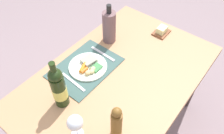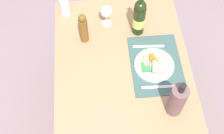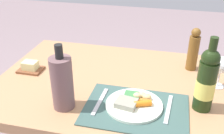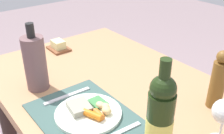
{
  "view_description": "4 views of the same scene",
  "coord_description": "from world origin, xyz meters",
  "px_view_note": "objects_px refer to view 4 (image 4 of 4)",
  "views": [
    {
      "loc": [
        0.76,
        0.55,
        1.83
      ],
      "look_at": [
        -0.01,
        -0.06,
        0.73
      ],
      "focal_mm": 36.49,
      "sensor_mm": 36.0,
      "label": 1
    },
    {
      "loc": [
        -0.9,
        0.16,
        2.33
      ],
      "look_at": [
        0.04,
        0.07,
        0.78
      ],
      "focal_mm": 47.99,
      "sensor_mm": 36.0,
      "label": 2
    },
    {
      "loc": [
        0.2,
        -1.15,
        1.42
      ],
      "look_at": [
        -0.1,
        0.09,
        0.74
      ],
      "focal_mm": 42.36,
      "sensor_mm": 36.0,
      "label": 3
    },
    {
      "loc": [
        0.76,
        -0.63,
        1.35
      ],
      "look_at": [
        -0.03,
        -0.01,
        0.81
      ],
      "focal_mm": 42.91,
      "sensor_mm": 36.0,
      "label": 4
    }
  ],
  "objects_px": {
    "dining_table": "(117,109)",
    "pepper_mill": "(218,81)",
    "fork": "(67,96)",
    "knife": "(116,134)",
    "wine_bottle": "(160,118)",
    "cooler_bottle": "(35,63)",
    "butter_dish": "(59,46)",
    "dinner_plate": "(89,112)"
  },
  "relations": [
    {
      "from": "wine_bottle",
      "to": "pepper_mill",
      "type": "bearing_deg",
      "value": 95.97
    },
    {
      "from": "dining_table",
      "to": "pepper_mill",
      "type": "bearing_deg",
      "value": 35.71
    },
    {
      "from": "fork",
      "to": "cooler_bottle",
      "type": "relative_size",
      "value": 0.7
    },
    {
      "from": "dining_table",
      "to": "cooler_bottle",
      "type": "relative_size",
      "value": 4.53
    },
    {
      "from": "dining_table",
      "to": "knife",
      "type": "bearing_deg",
      "value": -40.35
    },
    {
      "from": "dining_table",
      "to": "cooler_bottle",
      "type": "distance_m",
      "value": 0.42
    },
    {
      "from": "dining_table",
      "to": "wine_bottle",
      "type": "distance_m",
      "value": 0.45
    },
    {
      "from": "dining_table",
      "to": "fork",
      "type": "distance_m",
      "value": 0.25
    },
    {
      "from": "fork",
      "to": "pepper_mill",
      "type": "relative_size",
      "value": 0.87
    },
    {
      "from": "fork",
      "to": "wine_bottle",
      "type": "relative_size",
      "value": 0.63
    },
    {
      "from": "dinner_plate",
      "to": "pepper_mill",
      "type": "xyz_separation_m",
      "value": [
        0.25,
        0.43,
        0.1
      ]
    },
    {
      "from": "dining_table",
      "to": "dinner_plate",
      "type": "bearing_deg",
      "value": -70.46
    },
    {
      "from": "dining_table",
      "to": "dinner_plate",
      "type": "distance_m",
      "value": 0.24
    },
    {
      "from": "dining_table",
      "to": "pepper_mill",
      "type": "relative_size",
      "value": 5.61
    },
    {
      "from": "dining_table",
      "to": "cooler_bottle",
      "type": "bearing_deg",
      "value": -131.7
    },
    {
      "from": "dinner_plate",
      "to": "pepper_mill",
      "type": "bearing_deg",
      "value": 59.38
    },
    {
      "from": "dining_table",
      "to": "pepper_mill",
      "type": "xyz_separation_m",
      "value": [
        0.32,
        0.23,
        0.22
      ]
    },
    {
      "from": "pepper_mill",
      "to": "butter_dish",
      "type": "bearing_deg",
      "value": -165.25
    },
    {
      "from": "dining_table",
      "to": "fork",
      "type": "height_order",
      "value": "fork"
    },
    {
      "from": "cooler_bottle",
      "to": "butter_dish",
      "type": "distance_m",
      "value": 0.42
    },
    {
      "from": "cooler_bottle",
      "to": "butter_dish",
      "type": "height_order",
      "value": "cooler_bottle"
    },
    {
      "from": "knife",
      "to": "butter_dish",
      "type": "bearing_deg",
      "value": 169.84
    },
    {
      "from": "butter_dish",
      "to": "pepper_mill",
      "type": "height_order",
      "value": "pepper_mill"
    },
    {
      "from": "dining_table",
      "to": "fork",
      "type": "xyz_separation_m",
      "value": [
        -0.09,
        -0.2,
        0.11
      ]
    },
    {
      "from": "cooler_bottle",
      "to": "butter_dish",
      "type": "relative_size",
      "value": 2.3
    },
    {
      "from": "dinner_plate",
      "to": "cooler_bottle",
      "type": "xyz_separation_m",
      "value": [
        -0.3,
        -0.07,
        0.11
      ]
    },
    {
      "from": "knife",
      "to": "pepper_mill",
      "type": "bearing_deg",
      "value": 80.02
    },
    {
      "from": "dining_table",
      "to": "wine_bottle",
      "type": "xyz_separation_m",
      "value": [
        0.36,
        -0.13,
        0.24
      ]
    },
    {
      "from": "dinner_plate",
      "to": "dining_table",
      "type": "bearing_deg",
      "value": 109.54
    },
    {
      "from": "fork",
      "to": "dining_table",
      "type": "bearing_deg",
      "value": 68.79
    },
    {
      "from": "wine_bottle",
      "to": "butter_dish",
      "type": "height_order",
      "value": "wine_bottle"
    },
    {
      "from": "dining_table",
      "to": "pepper_mill",
      "type": "height_order",
      "value": "pepper_mill"
    },
    {
      "from": "butter_dish",
      "to": "wine_bottle",
      "type": "bearing_deg",
      "value": -8.63
    },
    {
      "from": "fork",
      "to": "cooler_bottle",
      "type": "xyz_separation_m",
      "value": [
        -0.15,
        -0.06,
        0.12
      ]
    },
    {
      "from": "cooler_bottle",
      "to": "pepper_mill",
      "type": "height_order",
      "value": "cooler_bottle"
    },
    {
      "from": "dinner_plate",
      "to": "fork",
      "type": "bearing_deg",
      "value": -177.69
    },
    {
      "from": "fork",
      "to": "knife",
      "type": "bearing_deg",
      "value": 4.86
    },
    {
      "from": "knife",
      "to": "dinner_plate",
      "type": "bearing_deg",
      "value": -172.76
    },
    {
      "from": "knife",
      "to": "pepper_mill",
      "type": "distance_m",
      "value": 0.44
    },
    {
      "from": "dining_table",
      "to": "cooler_bottle",
      "type": "height_order",
      "value": "cooler_bottle"
    },
    {
      "from": "dinner_plate",
      "to": "fork",
      "type": "xyz_separation_m",
      "value": [
        -0.16,
        -0.01,
        -0.01
      ]
    },
    {
      "from": "knife",
      "to": "dining_table",
      "type": "bearing_deg",
      "value": 143.46
    }
  ]
}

